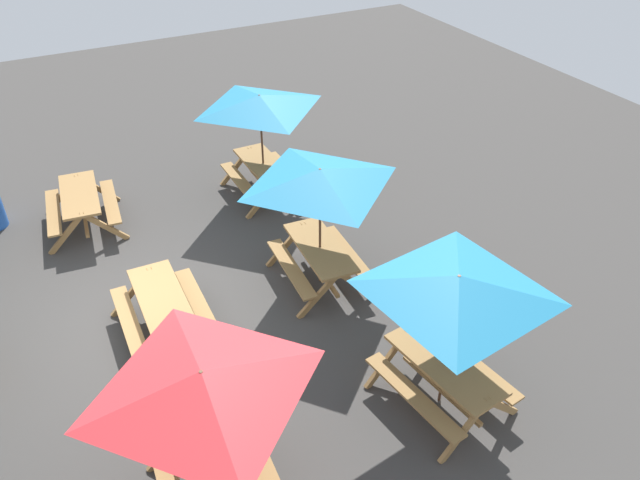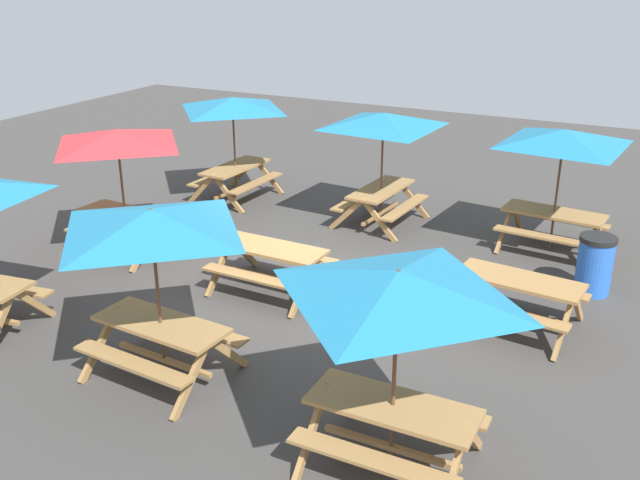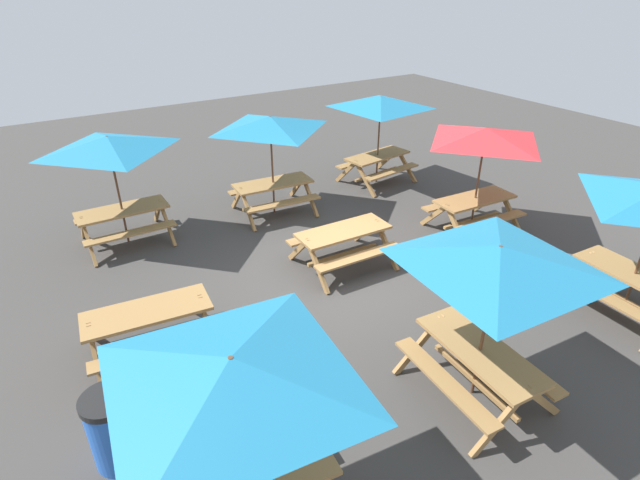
{
  "view_description": "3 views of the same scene",
  "coord_description": "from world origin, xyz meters",
  "views": [
    {
      "loc": [
        -8.08,
        0.9,
        7.12
      ],
      "look_at": [
        -0.23,
        -3.19,
        0.9
      ],
      "focal_mm": 35.0,
      "sensor_mm": 36.0,
      "label": 1
    },
    {
      "loc": [
        5.22,
        -9.47,
        5.11
      ],
      "look_at": [
        0.46,
        -0.02,
        0.9
      ],
      "focal_mm": 40.0,
      "sensor_mm": 36.0,
      "label": 2
    },
    {
      "loc": [
        4.55,
        6.52,
        5.1
      ],
      "look_at": [
        0.46,
        -0.02,
        0.9
      ],
      "focal_mm": 28.0,
      "sensor_mm": 36.0,
      "label": 3
    }
  ],
  "objects": [
    {
      "name": "picnic_table_0",
      "position": [
        -3.53,
        -0.08,
        1.99
      ],
      "size": [
        2.12,
        2.12,
        2.34
      ],
      "rotation": [
        0.0,
        0.0,
        -0.06
      ],
      "color": "olive",
      "rests_on": "ground"
    },
    {
      "name": "picnic_table_7",
      "position": [
        3.51,
        3.48,
        1.99
      ],
      "size": [
        2.81,
        2.81,
        2.34
      ],
      "rotation": [
        0.0,
        0.0,
        -0.1
      ],
      "color": "olive",
      "rests_on": "ground"
    },
    {
      "name": "picnic_table_8",
      "position": [
        -3.49,
        -3.45,
        1.99
      ],
      "size": [
        2.8,
        2.8,
        2.34
      ],
      "rotation": [
        0.0,
        0.0,
        0.13
      ],
      "color": "olive",
      "rests_on": "ground"
    },
    {
      "name": "ground_plane",
      "position": [
        0.0,
        0.0,
        0.0
      ],
      "size": [
        30.14,
        30.14,
        0.0
      ],
      "primitive_type": "plane",
      "color": "#3D3A38",
      "rests_on": "ground"
    },
    {
      "name": "picnic_table_5",
      "position": [
        3.58,
        0.23,
        0.56
      ],
      "size": [
        1.93,
        1.69,
        0.81
      ],
      "rotation": [
        0.0,
        0.0,
        -0.11
      ],
      "color": "olive",
      "rests_on": "ground"
    },
    {
      "name": "picnic_table_4",
      "position": [
        0.13,
        3.38,
        1.99
      ],
      "size": [
        2.82,
        2.82,
        2.34
      ],
      "rotation": [
        0.0,
        0.0,
        1.5
      ],
      "color": "olive",
      "rests_on": "ground"
    },
    {
      "name": "picnic_table_1",
      "position": [
        -0.23,
        -3.19,
        1.99
      ],
      "size": [
        2.14,
        2.14,
        2.34
      ],
      "rotation": [
        0.0,
        0.0,
        -0.07
      ],
      "color": "olive",
      "rests_on": "ground"
    },
    {
      "name": "trash_bin_blue",
      "position": [
        4.44,
        1.92,
        0.49
      ],
      "size": [
        0.59,
        0.59,
        0.98
      ],
      "color": "blue",
      "rests_on": "ground"
    },
    {
      "name": "picnic_table_2",
      "position": [
        -0.27,
        -0.34,
        0.56
      ],
      "size": [
        1.84,
        1.57,
        0.81
      ],
      "rotation": [
        0.0,
        0.0,
        -0.03
      ],
      "color": "olive",
      "rests_on": "ground"
    },
    {
      "name": "picnic_table_6",
      "position": [
        3.08,
        -3.53,
        1.99
      ],
      "size": [
        2.01,
        2.01,
        2.34
      ],
      "rotation": [
        0.0,
        0.0,
        -0.0
      ],
      "color": "olive",
      "rests_on": "ground"
    }
  ]
}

